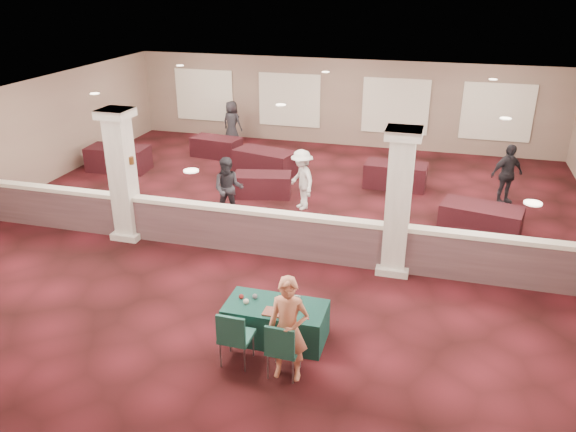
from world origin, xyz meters
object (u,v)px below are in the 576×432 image
(attendee_b, at_px, (302,180))
(attendee_d, at_px, (232,123))
(far_table_back_right, at_px, (395,175))
(far_table_front_center, at_px, (263,185))
(attendee_c, at_px, (507,174))
(conf_chair_side, at_px, (234,334))
(near_table, at_px, (276,322))
(far_table_back_left, at_px, (216,147))
(far_table_front_right, at_px, (480,220))
(far_table_back_center, at_px, (265,162))
(attendee_a, at_px, (228,189))
(woman, at_px, (288,329))
(far_table_front_left, at_px, (119,159))
(conf_chair_main, at_px, (282,346))

(attendee_b, relative_size, attendee_d, 1.02)
(far_table_back_right, height_order, attendee_b, attendee_b)
(far_table_back_right, distance_m, attendee_b, 3.40)
(far_table_front_center, height_order, attendee_c, attendee_c)
(conf_chair_side, height_order, attendee_d, attendee_d)
(near_table, distance_m, far_table_back_left, 11.18)
(far_table_front_right, bearing_deg, far_table_back_left, 153.76)
(near_table, xyz_separation_m, far_table_back_right, (1.26, 8.45, 0.03))
(far_table_back_center, xyz_separation_m, attendee_a, (0.22, -3.75, 0.45))
(far_table_back_right, xyz_separation_m, attendee_c, (3.10, -0.51, 0.49))
(woman, bearing_deg, far_table_front_center, 108.26)
(far_table_front_left, height_order, attendee_b, attendee_b)
(far_table_back_left, bearing_deg, attendee_d, 91.23)
(conf_chair_main, distance_m, woman, 0.32)
(conf_chair_main, distance_m, far_table_back_left, 12.24)
(far_table_front_center, bearing_deg, conf_chair_main, -69.77)
(far_table_front_left, bearing_deg, attendee_a, -29.25)
(near_table, distance_m, woman, 1.20)
(near_table, distance_m, attendee_d, 12.74)
(far_table_back_left, relative_size, attendee_a, 1.01)
(near_table, xyz_separation_m, attendee_c, (4.36, 7.94, 0.52))
(far_table_front_left, bearing_deg, conf_chair_side, -49.33)
(attendee_b, bearing_deg, far_table_back_center, 176.79)
(woman, xyz_separation_m, attendee_d, (-5.73, 12.53, -0.08))
(woman, height_order, attendee_a, woman)
(far_table_front_right, height_order, far_table_back_left, far_table_front_right)
(far_table_back_right, height_order, attendee_c, attendee_c)
(conf_chair_side, relative_size, far_table_back_right, 0.56)
(far_table_front_center, height_order, attendee_a, attendee_a)
(conf_chair_side, relative_size, far_table_back_left, 0.60)
(far_table_front_left, relative_size, far_table_back_right, 1.07)
(attendee_b, bearing_deg, far_table_front_left, -143.17)
(conf_chair_side, bearing_deg, attendee_d, 111.65)
(woman, relative_size, far_table_back_right, 0.98)
(near_table, relative_size, far_table_front_right, 0.93)
(far_table_front_left, xyz_separation_m, attendee_c, (12.10, 0.34, 0.47))
(woman, xyz_separation_m, attendee_a, (-3.23, 5.73, -0.06))
(far_table_back_right, distance_m, attendee_a, 5.44)
(far_table_front_center, distance_m, far_table_back_right, 4.08)
(attendee_a, bearing_deg, attendee_c, 10.54)
(far_table_front_center, distance_m, far_table_front_right, 6.16)
(attendee_b, bearing_deg, woman, -27.19)
(attendee_c, height_order, attendee_d, attendee_c)
(far_table_back_left, height_order, attendee_a, attendee_a)
(far_table_back_center, height_order, far_table_back_right, far_table_back_center)
(far_table_front_right, bearing_deg, conf_chair_main, -116.41)
(far_table_back_center, distance_m, far_table_back_right, 4.22)
(far_table_front_right, bearing_deg, woman, -115.94)
(far_table_back_right, relative_size, attendee_d, 1.12)
(woman, height_order, attendee_c, woman)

